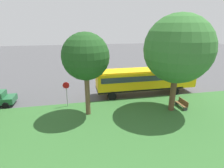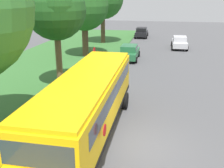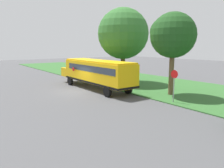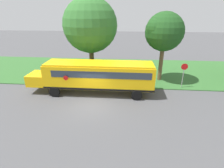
{
  "view_description": "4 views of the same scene",
  "coord_description": "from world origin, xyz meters",
  "px_view_note": "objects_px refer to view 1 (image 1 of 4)",
  "views": [
    {
      "loc": [
        -22.05,
        7.77,
        8.2
      ],
      "look_at": [
        -1.87,
        3.64,
        1.29
      ],
      "focal_mm": 28.0,
      "sensor_mm": 36.0,
      "label": 1
    },
    {
      "loc": [
        0.61,
        -10.62,
        6.65
      ],
      "look_at": [
        -2.37,
        4.84,
        1.25
      ],
      "focal_mm": 42.0,
      "sensor_mm": 36.0,
      "label": 2
    },
    {
      "loc": [
        9.87,
        20.22,
        4.63
      ],
      "look_at": [
        -2.28,
        3.58,
        1.07
      ],
      "focal_mm": 35.0,
      "sensor_mm": 36.0,
      "label": 3
    },
    {
      "loc": [
        13.29,
        3.03,
        7.74
      ],
      "look_at": [
        -0.4,
        1.83,
        1.96
      ],
      "focal_mm": 28.0,
      "sensor_mm": 36.0,
      "label": 4
    }
  ],
  "objects_px": {
    "oak_tree_beside_bus": "(177,49)",
    "stop_sign": "(67,91)",
    "school_bus": "(141,79)",
    "park_bench": "(182,104)",
    "oak_tree_roadside_mid": "(87,56)"
  },
  "relations": [
    {
      "from": "school_bus",
      "to": "park_bench",
      "type": "distance_m",
      "value": 5.59
    },
    {
      "from": "school_bus",
      "to": "oak_tree_roadside_mid",
      "type": "relative_size",
      "value": 1.6
    },
    {
      "from": "oak_tree_beside_bus",
      "to": "park_bench",
      "type": "distance_m",
      "value": 5.93
    },
    {
      "from": "park_bench",
      "to": "oak_tree_roadside_mid",
      "type": "bearing_deg",
      "value": 86.22
    },
    {
      "from": "school_bus",
      "to": "park_bench",
      "type": "bearing_deg",
      "value": -149.14
    },
    {
      "from": "park_bench",
      "to": "oak_tree_beside_bus",
      "type": "bearing_deg",
      "value": 98.97
    },
    {
      "from": "school_bus",
      "to": "park_bench",
      "type": "relative_size",
      "value": 7.68
    },
    {
      "from": "school_bus",
      "to": "stop_sign",
      "type": "distance_m",
      "value": 9.12
    },
    {
      "from": "oak_tree_beside_bus",
      "to": "park_bench",
      "type": "xyz_separation_m",
      "value": [
        0.23,
        -1.46,
        -5.74
      ]
    },
    {
      "from": "oak_tree_roadside_mid",
      "to": "park_bench",
      "type": "xyz_separation_m",
      "value": [
        -0.63,
        -9.52,
        -5.2
      ]
    },
    {
      "from": "school_bus",
      "to": "oak_tree_roadside_mid",
      "type": "bearing_deg",
      "value": 120.71
    },
    {
      "from": "oak_tree_beside_bus",
      "to": "oak_tree_roadside_mid",
      "type": "distance_m",
      "value": 8.12
    },
    {
      "from": "oak_tree_beside_bus",
      "to": "park_bench",
      "type": "relative_size",
      "value": 5.77
    },
    {
      "from": "oak_tree_beside_bus",
      "to": "stop_sign",
      "type": "bearing_deg",
      "value": 74.05
    },
    {
      "from": "oak_tree_roadside_mid",
      "to": "park_bench",
      "type": "bearing_deg",
      "value": -93.78
    }
  ]
}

